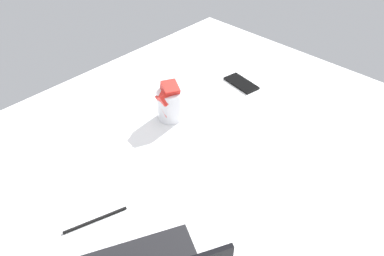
{
  "coord_description": "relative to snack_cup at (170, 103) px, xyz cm",
  "views": [
    {
      "loc": [
        53.02,
        53.42,
        98.38
      ],
      "look_at": [
        -11.52,
        -8.12,
        24.0
      ],
      "focal_mm": 34.48,
      "sensor_mm": 36.0,
      "label": 1
    }
  ],
  "objects": [
    {
      "name": "bed_mattress",
      "position": [
        15.74,
        22.65,
        -15.24
      ],
      "size": [
        180.0,
        140.0,
        18.0
      ],
      "primitive_type": "cube",
      "color": "white",
      "rests_on": "ground"
    },
    {
      "name": "snack_cup",
      "position": [
        0.0,
        0.0,
        0.0
      ],
      "size": [
        9.92,
        9.0,
        14.36
      ],
      "color": "silver",
      "rests_on": "bed_mattress"
    },
    {
      "name": "cell_phone",
      "position": [
        -34.28,
        4.82,
        -5.84
      ],
      "size": [
        9.12,
        14.97,
        0.8
      ],
      "primitive_type": "cube",
      "rotation": [
        0.0,
        0.0,
        2.97
      ],
      "color": "black",
      "rests_on": "bed_mattress"
    },
    {
      "name": "charger_cable",
      "position": [
        43.87,
        17.49,
        -5.94
      ],
      "size": [
        16.33,
        5.91,
        0.6
      ],
      "primitive_type": "cube",
      "rotation": [
        0.0,
        0.0,
        -0.32
      ],
      "color": "black",
      "rests_on": "bed_mattress"
    }
  ]
}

